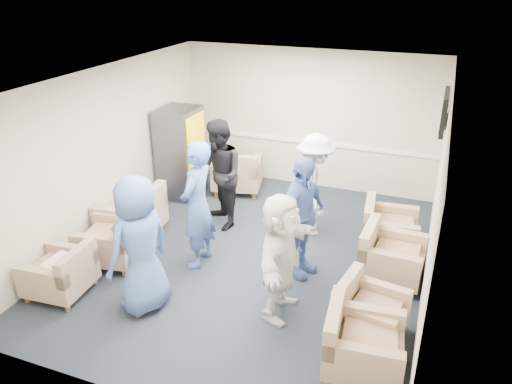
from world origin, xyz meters
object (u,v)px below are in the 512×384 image
at_px(person_mid_right, 301,218).
at_px(person_front_right, 281,257).
at_px(armchair_corner, 237,174).
at_px(person_mid_left, 197,205).
at_px(armchair_left_mid, 114,242).
at_px(armchair_right_midnear, 367,313).
at_px(armchair_right_midfar, 388,258).
at_px(armchair_right_far, 386,230).
at_px(person_front_left, 140,245).
at_px(armchair_left_near, 63,274).
at_px(vending_machine, 181,153).
at_px(person_back_right, 314,185).
at_px(person_back_left, 219,175).
at_px(armchair_right_near, 359,346).
at_px(armchair_left_far, 135,216).

height_order(person_mid_right, person_front_right, person_mid_right).
height_order(armchair_corner, person_mid_left, person_mid_left).
distance_m(armchair_left_mid, armchair_corner, 3.11).
xyz_separation_m(armchair_right_midnear, armchair_corner, (-3.07, 3.32, 0.06)).
relative_size(armchair_right_midnear, armchair_right_midfar, 1.00).
height_order(armchair_right_midnear, armchair_right_far, armchair_right_far).
bearing_deg(person_mid_left, person_front_left, -9.75).
relative_size(person_mid_left, person_front_right, 1.15).
height_order(armchair_left_near, person_mid_left, person_mid_left).
relative_size(vending_machine, person_mid_right, 0.96).
bearing_deg(armchair_right_midnear, vending_machine, 64.60).
bearing_deg(armchair_left_mid, person_front_left, 42.40).
distance_m(armchair_right_midfar, person_back_right, 1.72).
height_order(person_mid_left, person_back_left, person_mid_left).
xyz_separation_m(armchair_right_midfar, person_mid_right, (-1.20, -0.32, 0.56)).
relative_size(armchair_corner, person_mid_right, 0.61).
xyz_separation_m(armchair_right_midfar, person_back_right, (-1.34, 0.95, 0.52)).
bearing_deg(armchair_corner, armchair_right_far, 145.17).
bearing_deg(person_back_left, vending_machine, -170.50).
bearing_deg(armchair_corner, armchair_right_near, 114.71).
relative_size(armchair_corner, person_back_left, 0.59).
xyz_separation_m(person_front_left, person_front_right, (1.67, 0.50, -0.09)).
relative_size(armchair_right_far, person_front_right, 0.54).
relative_size(person_front_left, person_front_right, 1.11).
relative_size(armchair_right_midfar, armchair_corner, 0.80).
height_order(armchair_left_near, armchair_right_near, armchair_right_near).
height_order(armchair_left_mid, person_front_left, person_front_left).
bearing_deg(armchair_corner, armchair_left_near, 64.41).
relative_size(armchair_right_midnear, person_back_left, 0.47).
relative_size(armchair_left_near, person_mid_right, 0.46).
bearing_deg(person_front_left, armchair_corner, -157.27).
bearing_deg(person_mid_left, person_back_left, -170.88).
distance_m(armchair_left_near, armchair_right_near, 3.95).
distance_m(armchair_corner, person_back_right, 2.16).
relative_size(person_front_left, person_mid_left, 0.96).
xyz_separation_m(armchair_left_near, armchair_right_near, (3.95, 0.01, 0.02)).
bearing_deg(person_front_left, person_back_right, 169.24).
distance_m(person_back_left, person_front_right, 2.54).
distance_m(armchair_right_near, armchair_corner, 5.01).
xyz_separation_m(person_front_left, person_mid_left, (0.19, 1.20, 0.04)).
height_order(person_front_left, person_back_left, person_back_left).
bearing_deg(armchair_left_far, vending_machine, 176.51).
height_order(armchair_left_mid, vending_machine, vending_machine).
height_order(armchair_right_midfar, person_back_left, person_back_left).
bearing_deg(person_front_right, armchair_right_far, -25.46).
bearing_deg(armchair_corner, vending_machine, 14.70).
distance_m(person_mid_left, person_back_left, 1.22).
xyz_separation_m(armchair_right_far, person_back_right, (-1.21, 0.11, 0.52)).
bearing_deg(armchair_corner, armchair_left_mid, 63.63).
distance_m(armchair_left_mid, armchair_left_far, 0.78).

